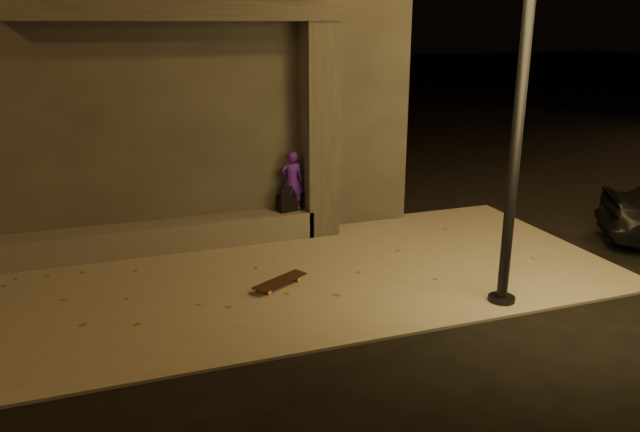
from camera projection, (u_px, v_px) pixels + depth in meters
name	position (u px, v px, depth m)	size (l,w,h in m)	color
ground	(290.00, 348.00, 7.25)	(120.00, 120.00, 0.00)	black
sidewalk	(250.00, 282.00, 9.04)	(11.00, 4.40, 0.04)	slate
building	(140.00, 77.00, 11.99)	(9.00, 5.10, 5.22)	#373432
ledge	(133.00, 240.00, 10.06)	(6.00, 0.55, 0.45)	#595651
column	(320.00, 132.00, 10.61)	(0.55, 0.55, 3.60)	#373432
canopy	(181.00, 11.00, 9.38)	(5.00, 0.70, 0.28)	#373432
skateboarder	(292.00, 181.00, 10.70)	(0.38, 0.25, 1.05)	#3E1693
backpack	(287.00, 202.00, 10.78)	(0.36, 0.27, 0.46)	black
skateboard	(280.00, 281.00, 8.82)	(0.88, 0.63, 0.10)	black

